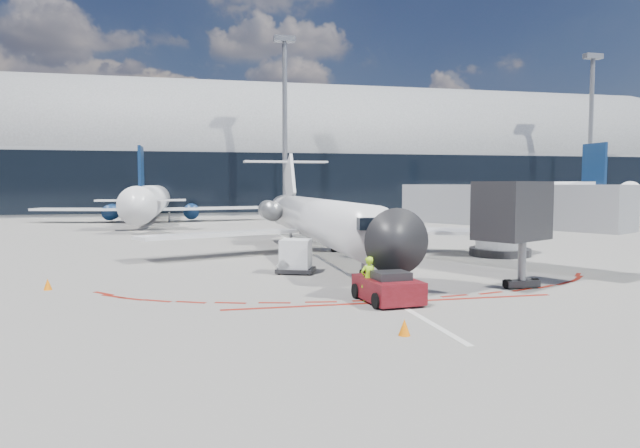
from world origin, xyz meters
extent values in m
plane|color=slate|center=(0.00, 0.00, 0.00)|extent=(260.00, 260.00, 0.00)
cube|color=silver|center=(0.00, 2.00, 0.01)|extent=(0.25, 40.00, 0.01)
cube|color=maroon|center=(0.00, -11.50, 0.01)|extent=(14.00, 0.25, 0.01)
cube|color=#9B9EA1|center=(0.00, 65.00, 5.00)|extent=(150.00, 24.00, 10.00)
cylinder|color=#9B9EA1|center=(0.00, 65.00, 10.00)|extent=(150.00, 24.00, 24.00)
cube|color=black|center=(0.00, 52.95, 5.00)|extent=(150.00, 0.20, 9.00)
cube|color=gray|center=(9.00, -4.50, 3.60)|extent=(8.22, 12.61, 2.30)
cube|color=black|center=(5.95, -10.24, 3.60)|extent=(3.86, 3.44, 2.60)
cylinder|color=gray|center=(6.75, -9.84, 1.20)|extent=(0.36, 0.36, 2.40)
cube|color=black|center=(6.75, -9.84, 0.22)|extent=(1.60, 0.60, 0.30)
cylinder|color=gray|center=(12.05, 1.24, 2.40)|extent=(3.20, 3.20, 4.80)
cylinder|color=black|center=(12.05, 1.24, 0.25)|extent=(4.00, 4.00, 0.50)
cylinder|color=gray|center=(5.00, 48.00, 12.50)|extent=(0.70, 0.70, 25.00)
cylinder|color=gray|center=(55.00, 48.00, 12.50)|extent=(0.70, 0.70, 25.00)
cylinder|color=silver|center=(0.19, 3.07, 2.42)|extent=(2.78, 22.68, 2.78)
cone|color=black|center=(0.19, -9.71, 2.42)|extent=(2.78, 2.89, 2.78)
cone|color=silver|center=(0.19, 16.27, 2.42)|extent=(2.78, 3.71, 2.78)
cube|color=black|center=(0.19, -8.06, 2.99)|extent=(1.75, 1.44, 0.57)
cube|color=silver|center=(-6.21, 4.62, 1.49)|extent=(11.04, 6.55, 0.32)
cube|color=silver|center=(6.58, 4.62, 1.49)|extent=(11.04, 6.55, 0.32)
cube|color=silver|center=(0.19, 15.24, 4.90)|extent=(0.26, 4.84, 4.92)
cube|color=silver|center=(0.19, 17.40, 6.75)|extent=(7.42, 1.65, 0.16)
cylinder|color=slate|center=(-1.93, 12.14, 2.68)|extent=(1.55, 3.51, 1.55)
cylinder|color=slate|center=(2.30, 12.14, 2.68)|extent=(1.55, 3.51, 1.55)
cylinder|color=black|center=(0.19, -6.41, 0.29)|extent=(0.23, 0.58, 0.58)
cylinder|color=black|center=(-1.36, 5.65, 0.33)|extent=(0.31, 0.66, 0.66)
cylinder|color=black|center=(1.73, 5.65, 0.33)|extent=(0.31, 0.66, 0.66)
cylinder|color=gray|center=(0.19, -6.41, 0.57)|extent=(0.19, 0.19, 1.13)
cube|color=#550C0F|center=(-0.27, -11.40, 0.54)|extent=(2.23, 3.28, 0.88)
cube|color=black|center=(-0.24, -11.69, 1.12)|extent=(1.47, 1.29, 0.34)
cylinder|color=gray|center=(-0.47, -9.27, 0.34)|extent=(0.34, 2.53, 0.10)
cylinder|color=black|center=(-1.09, -12.56, 0.31)|extent=(0.33, 0.65, 0.62)
cylinder|color=black|center=(0.75, -12.38, 0.31)|extent=(0.33, 0.65, 0.62)
cylinder|color=black|center=(-1.29, -10.43, 0.31)|extent=(0.33, 0.65, 0.62)
cylinder|color=black|center=(0.55, -10.25, 0.31)|extent=(0.33, 0.65, 0.62)
imported|color=#A4EB18|center=(-1.01, -11.11, 0.93)|extent=(0.73, 0.54, 1.85)
cube|color=black|center=(-2.60, -3.22, 0.17)|extent=(2.40, 2.24, 0.21)
cube|color=white|center=(-2.60, -3.22, 1.04)|extent=(1.97, 1.92, 1.55)
cylinder|color=black|center=(-3.55, -3.52, 0.10)|extent=(0.16, 0.22, 0.19)
cylinder|color=black|center=(-2.11, -4.09, 0.10)|extent=(0.16, 0.22, 0.19)
cylinder|color=black|center=(-3.09, -2.35, 0.10)|extent=(0.16, 0.22, 0.19)
cylinder|color=black|center=(-1.65, -2.92, 0.10)|extent=(0.16, 0.22, 0.19)
cone|color=orange|center=(-14.41, -5.57, 0.26)|extent=(0.37, 0.37, 0.51)
cone|color=orange|center=(-1.47, -16.41, 0.26)|extent=(0.38, 0.38, 0.53)
camera|label=1|loc=(-7.93, -33.12, 4.79)|focal=32.00mm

